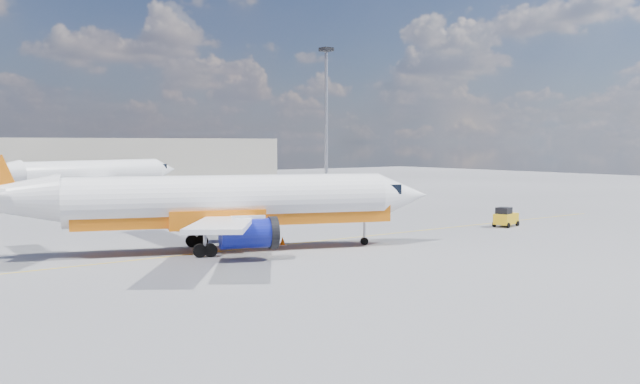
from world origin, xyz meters
TOP-DOWN VIEW (x-y plane):
  - ground at (0.00, 0.00)m, footprint 240.00×240.00m
  - taxi_line at (0.00, 3.00)m, footprint 70.00×0.15m
  - terminal_main at (5.00, 75.00)m, footprint 70.00×14.00m
  - main_jet at (-7.82, 3.26)m, footprint 32.20×24.37m
  - second_jet at (0.71, 53.71)m, footprint 31.48×23.99m
  - gse_tug at (19.28, 0.53)m, footprint 2.64×1.97m
  - traffic_cone at (-2.59, 2.80)m, footprint 0.45×0.45m
  - floodlight_mast at (24.98, 33.78)m, footprint 1.42×1.42m

SIDE VIEW (x-z plane):
  - ground at x=0.00m, z-range 0.00..0.00m
  - taxi_line at x=0.00m, z-range 0.00..0.01m
  - traffic_cone at x=-2.59m, z-range -0.01..0.62m
  - gse_tug at x=19.28m, z-range -0.05..1.66m
  - second_jet at x=0.71m, z-range -1.59..7.94m
  - main_jet at x=-7.82m, z-range -1.64..8.19m
  - terminal_main at x=5.00m, z-range 0.00..8.00m
  - floodlight_mast at x=24.98m, z-range 1.93..21.33m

